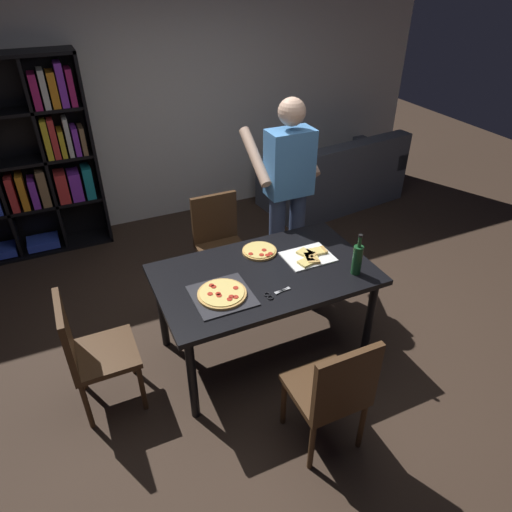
% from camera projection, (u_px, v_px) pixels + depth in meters
% --- Properties ---
extents(ground_plane, '(12.00, 12.00, 0.00)m').
position_uv_depth(ground_plane, '(264.00, 348.00, 3.69)').
color(ground_plane, '#38281E').
extents(back_wall, '(6.40, 0.10, 2.80)m').
position_uv_depth(back_wall, '(161.00, 95.00, 4.90)').
color(back_wall, silver).
rests_on(back_wall, ground_plane).
extents(dining_table, '(1.55, 0.92, 0.75)m').
position_uv_depth(dining_table, '(265.00, 281.00, 3.32)').
color(dining_table, black).
rests_on(dining_table, ground_plane).
extents(chair_near_camera, '(0.42, 0.42, 0.90)m').
position_uv_depth(chair_near_camera, '(334.00, 390.00, 2.69)').
color(chair_near_camera, '#472D19').
rests_on(chair_near_camera, ground_plane).
extents(chair_far_side, '(0.42, 0.42, 0.90)m').
position_uv_depth(chair_far_side, '(219.00, 239.00, 4.13)').
color(chair_far_side, '#472D19').
rests_on(chair_far_side, ground_plane).
extents(chair_left_end, '(0.42, 0.42, 0.90)m').
position_uv_depth(chair_left_end, '(89.00, 349.00, 2.97)').
color(chair_left_end, '#472D19').
rests_on(chair_left_end, ground_plane).
extents(couch, '(1.79, 1.06, 0.85)m').
position_uv_depth(couch, '(334.00, 181.00, 5.70)').
color(couch, '#4C515B').
rests_on(couch, ground_plane).
extents(bookshelf, '(1.40, 0.35, 1.95)m').
position_uv_depth(bookshelf, '(20.00, 160.00, 4.44)').
color(bookshelf, black).
rests_on(bookshelf, ground_plane).
extents(person_serving_pizza, '(0.55, 0.54, 1.75)m').
position_uv_depth(person_serving_pizza, '(288.00, 188.00, 3.89)').
color(person_serving_pizza, '#38476B').
rests_on(person_serving_pizza, ground_plane).
extents(pepperoni_pizza_on_tray, '(0.39, 0.39, 0.04)m').
position_uv_depth(pepperoni_pizza_on_tray, '(222.00, 294.00, 3.04)').
color(pepperoni_pizza_on_tray, '#2D2D33').
rests_on(pepperoni_pizza_on_tray, dining_table).
extents(pizza_slices_on_towel, '(0.36, 0.28, 0.03)m').
position_uv_depth(pizza_slices_on_towel, '(310.00, 256.00, 3.43)').
color(pizza_slices_on_towel, white).
rests_on(pizza_slices_on_towel, dining_table).
extents(wine_bottle, '(0.07, 0.07, 0.32)m').
position_uv_depth(wine_bottle, '(357.00, 259.00, 3.21)').
color(wine_bottle, '#194723').
rests_on(wine_bottle, dining_table).
extents(kitchen_scissors, '(0.20, 0.09, 0.01)m').
position_uv_depth(kitchen_scissors, '(274.00, 294.00, 3.06)').
color(kitchen_scissors, silver).
rests_on(kitchen_scissors, dining_table).
extents(second_pizza_plain, '(0.26, 0.26, 0.03)m').
position_uv_depth(second_pizza_plain, '(259.00, 251.00, 3.50)').
color(second_pizza_plain, tan).
rests_on(second_pizza_plain, dining_table).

